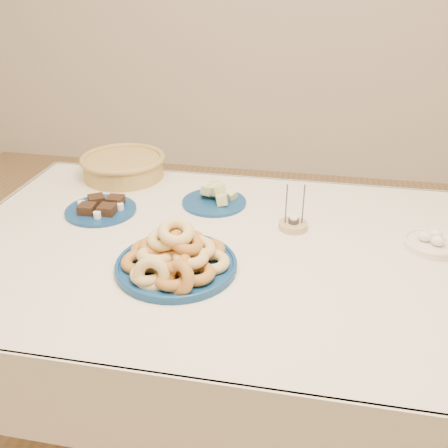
{
  "coord_description": "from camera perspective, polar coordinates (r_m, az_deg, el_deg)",
  "views": [
    {
      "loc": [
        0.24,
        -1.29,
        1.52
      ],
      "look_at": [
        0.0,
        -0.05,
        0.85
      ],
      "focal_mm": 40.0,
      "sensor_mm": 36.0,
      "label": 1
    }
  ],
  "objects": [
    {
      "name": "egg_bowl",
      "position": [
        1.62,
        22.63,
        -1.99
      ],
      "size": [
        0.21,
        0.21,
        0.05
      ],
      "rotation": [
        0.0,
        0.0,
        -0.36
      ],
      "color": "silver",
      "rests_on": "dining_table"
    },
    {
      "name": "melon_plate",
      "position": [
        1.77,
        -1.05,
        3.02
      ],
      "size": [
        0.27,
        0.27,
        0.08
      ],
      "rotation": [
        0.0,
        0.0,
        -0.22
      ],
      "color": "navy",
      "rests_on": "dining_table"
    },
    {
      "name": "candle_holder",
      "position": [
        1.62,
        7.92,
        -0.07
      ],
      "size": [
        0.1,
        0.1,
        0.16
      ],
      "rotation": [
        0.0,
        0.0,
        0.14
      ],
      "color": "tan",
      "rests_on": "dining_table"
    },
    {
      "name": "donut_platter",
      "position": [
        1.39,
        -5.58,
        -3.89
      ],
      "size": [
        0.39,
        0.39,
        0.16
      ],
      "rotation": [
        0.0,
        0.0,
        -0.14
      ],
      "color": "navy",
      "rests_on": "dining_table"
    },
    {
      "name": "dining_table",
      "position": [
        1.57,
        0.35,
        -5.8
      ],
      "size": [
        1.71,
        1.11,
        0.75
      ],
      "color": "brown",
      "rests_on": "ground"
    },
    {
      "name": "wicker_basket",
      "position": [
        2.03,
        -11.43,
        6.56
      ],
      "size": [
        0.38,
        0.38,
        0.09
      ],
      "rotation": [
        0.0,
        0.0,
        0.15
      ],
      "color": "olive",
      "rests_on": "dining_table"
    },
    {
      "name": "brownie_plate",
      "position": [
        1.76,
        -13.86,
        1.75
      ],
      "size": [
        0.29,
        0.29,
        0.04
      ],
      "rotation": [
        0.0,
        0.0,
        0.25
      ],
      "color": "navy",
      "rests_on": "dining_table"
    },
    {
      "name": "ground",
      "position": [
        2.0,
        0.29,
        -21.3
      ],
      "size": [
        5.0,
        5.0,
        0.0
      ],
      "primitive_type": "plane",
      "color": "#987347",
      "rests_on": "ground"
    }
  ]
}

